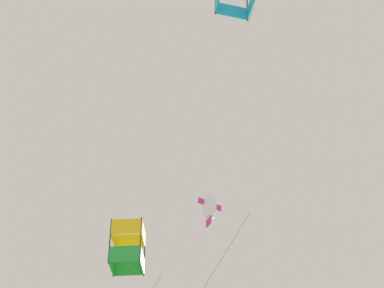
% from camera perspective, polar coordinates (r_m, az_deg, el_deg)
% --- Properties ---
extents(kite_fish_low_drifter, '(2.32, 1.56, 6.26)m').
position_cam_1_polar(kite_fish_low_drifter, '(23.51, 1.68, -6.04)').
color(kite_fish_low_drifter, white).
extents(kite_box_mid_left, '(2.45, 2.21, 5.38)m').
position_cam_1_polar(kite_box_mid_left, '(23.75, -6.13, -9.71)').
color(kite_box_mid_left, yellow).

